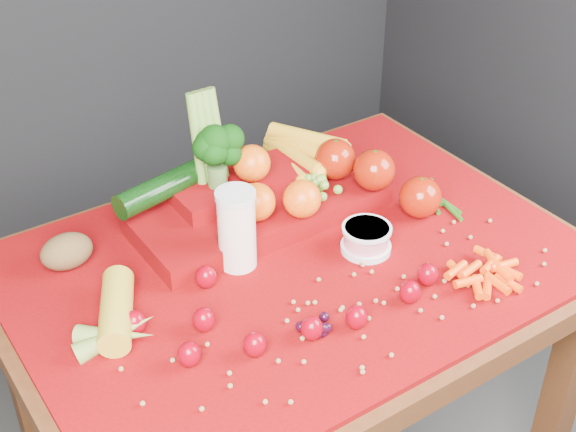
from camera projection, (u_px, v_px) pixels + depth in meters
table at (294, 301)px, 1.60m from camera, size 1.10×0.80×0.75m
red_cloth at (294, 261)px, 1.54m from camera, size 1.05×0.75×0.01m
milk_glass at (237, 226)px, 1.48m from camera, size 0.07×0.07×0.16m
yogurt_bowl at (366, 238)px, 1.55m from camera, size 0.10×0.10×0.05m
strawberry_scatter at (279, 312)px, 1.37m from camera, size 0.54×0.28×0.05m
dark_grape_cluster at (316, 328)px, 1.36m from camera, size 0.06×0.05×0.03m
soybean_scatter at (358, 314)px, 1.40m from camera, size 0.84×0.24×0.01m
corn_ear at (116, 328)px, 1.34m from camera, size 0.24×0.26×0.06m
potato at (67, 251)px, 1.50m from camera, size 0.10×0.07×0.07m
baby_carrot_pile at (480, 272)px, 1.48m from camera, size 0.18×0.17×0.03m
green_bean_pile at (440, 200)px, 1.70m from camera, size 0.14×0.12×0.01m
produce_mound at (274, 189)px, 1.63m from camera, size 0.60×0.37×0.27m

